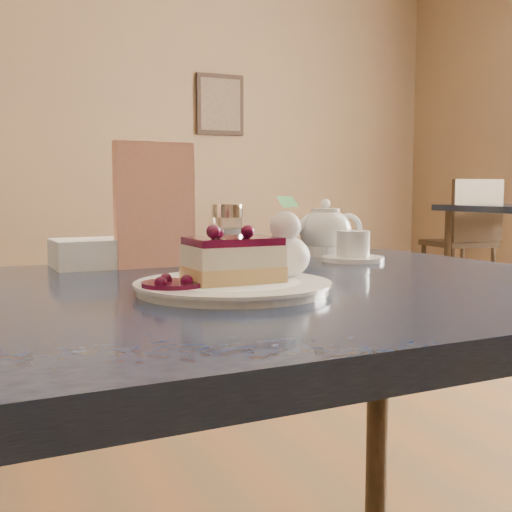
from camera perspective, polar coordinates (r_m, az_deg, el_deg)
name	(u,v)px	position (r m, az deg, el deg)	size (l,w,h in m)	color
main_table	(218,342)	(0.82, -3.36, -7.66)	(1.12, 0.77, 0.68)	#1C263F
dessert_plate	(233,287)	(0.77, -2.08, -2.79)	(0.23, 0.23, 0.01)	white
cheesecake_slice	(233,260)	(0.77, -2.09, -0.37)	(0.11, 0.08, 0.05)	#EAB783
whipped_cream	(285,256)	(0.81, 2.62, -0.04)	(0.06, 0.06, 0.06)	white
berry_sauce	(173,284)	(0.74, -7.39, -2.51)	(0.07, 0.07, 0.01)	black
tea_set	(330,236)	(1.20, 6.63, 1.79)	(0.15, 0.21, 0.10)	white
menu_card	(155,205)	(1.03, -9.00, 4.49)	(0.13, 0.03, 0.20)	#F8E4BE
sugar_shaker	(227,232)	(1.11, -2.56, 2.15)	(0.05, 0.05, 0.10)	white
napkin_stack	(88,253)	(1.06, -14.72, 0.23)	(0.11, 0.11, 0.05)	white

